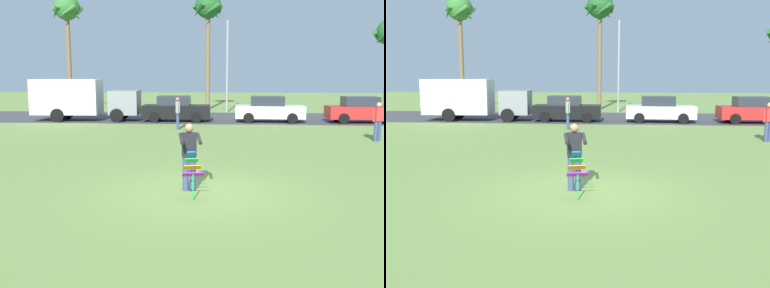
# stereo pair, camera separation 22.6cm
# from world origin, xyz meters

# --- Properties ---
(ground_plane) EXTENTS (120.00, 120.00, 0.00)m
(ground_plane) POSITION_xyz_m (0.00, 0.00, 0.00)
(ground_plane) COLOR olive
(road_strip) EXTENTS (120.00, 8.00, 0.01)m
(road_strip) POSITION_xyz_m (0.00, 19.08, 0.01)
(road_strip) COLOR #424247
(road_strip) RESTS_ON ground
(person_kite_flyer) EXTENTS (0.63, 0.72, 1.73)m
(person_kite_flyer) POSITION_xyz_m (-0.24, 0.12, 0.95)
(person_kite_flyer) COLOR #384772
(person_kite_flyer) RESTS_ON ground
(kite_held) EXTENTS (0.53, 0.68, 1.10)m
(kite_held) POSITION_xyz_m (-0.11, -0.57, 0.73)
(kite_held) COLOR blue
(kite_held) RESTS_ON ground
(parked_truck_grey_van) EXTENTS (6.76, 2.26, 2.62)m
(parked_truck_grey_van) POSITION_xyz_m (-8.54, 16.68, 1.41)
(parked_truck_grey_van) COLOR gray
(parked_truck_grey_van) RESTS_ON ground
(parked_car_black) EXTENTS (4.20, 1.84, 1.60)m
(parked_car_black) POSITION_xyz_m (-2.39, 16.68, 0.77)
(parked_car_black) COLOR black
(parked_car_black) RESTS_ON ground
(parked_car_white) EXTENTS (4.25, 1.93, 1.60)m
(parked_car_white) POSITION_xyz_m (3.40, 16.68, 0.77)
(parked_car_white) COLOR white
(parked_car_white) RESTS_ON ground
(parked_car_red) EXTENTS (4.24, 1.90, 1.60)m
(parked_car_red) POSITION_xyz_m (8.99, 16.68, 0.77)
(parked_car_red) COLOR red
(parked_car_red) RESTS_ON ground
(palm_tree_left_near) EXTENTS (2.58, 2.71, 9.42)m
(palm_tree_left_near) POSITION_xyz_m (-12.42, 25.91, 7.93)
(palm_tree_left_near) COLOR brown
(palm_tree_left_near) RESTS_ON ground
(palm_tree_right_near) EXTENTS (2.58, 2.71, 9.50)m
(palm_tree_right_near) POSITION_xyz_m (-0.77, 26.23, 8.00)
(palm_tree_right_near) COLOR brown
(palm_tree_right_near) RESTS_ON ground
(streetlight_pole) EXTENTS (0.24, 1.65, 7.00)m
(streetlight_pole) POSITION_xyz_m (0.82, 23.85, 4.00)
(streetlight_pole) COLOR #9E9EA3
(streetlight_pole) RESTS_ON ground
(person_walker_near) EXTENTS (0.54, 0.33, 1.73)m
(person_walker_near) POSITION_xyz_m (7.42, 9.05, 0.93)
(person_walker_near) COLOR #384772
(person_walker_near) RESTS_ON ground
(person_walker_far) EXTENTS (0.25, 0.57, 1.73)m
(person_walker_far) POSITION_xyz_m (-1.86, 12.66, 0.93)
(person_walker_far) COLOR #384772
(person_walker_far) RESTS_ON ground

